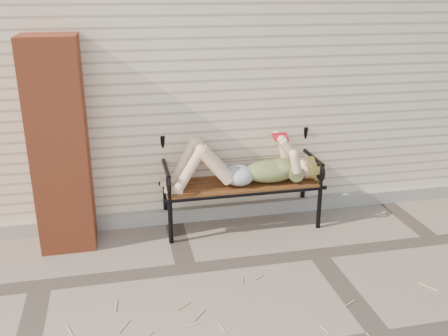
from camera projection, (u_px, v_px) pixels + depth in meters
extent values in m
plane|color=#77695B|center=(317.00, 254.00, 4.73)|extent=(80.00, 80.00, 0.00)
cube|color=beige|center=(242.00, 54.00, 6.97)|extent=(8.00, 4.00, 3.00)
cube|color=#A5A295|center=(284.00, 205.00, 5.60)|extent=(8.00, 0.10, 0.15)
cube|color=#A54425|center=(60.00, 146.00, 4.62)|extent=(0.50, 0.50, 2.00)
cylinder|color=black|center=(171.00, 221.00, 4.86)|extent=(0.05, 0.05, 0.47)
cylinder|color=black|center=(165.00, 202.00, 5.29)|extent=(0.05, 0.05, 0.47)
cylinder|color=black|center=(319.00, 207.00, 5.17)|extent=(0.05, 0.05, 0.47)
cylinder|color=black|center=(303.00, 190.00, 5.60)|extent=(0.05, 0.05, 0.47)
cube|color=brown|center=(242.00, 184.00, 5.15)|extent=(1.59, 0.51, 0.03)
cylinder|color=black|center=(247.00, 194.00, 4.94)|extent=(1.67, 0.04, 0.04)
cylinder|color=black|center=(236.00, 178.00, 5.37)|extent=(1.67, 0.04, 0.04)
torus|color=black|center=(234.00, 126.00, 5.29)|extent=(0.29, 0.04, 0.29)
ellipsoid|color=#0A3648|center=(270.00, 171.00, 5.13)|extent=(0.56, 0.32, 0.22)
ellipsoid|color=#0A3648|center=(282.00, 167.00, 5.15)|extent=(0.27, 0.31, 0.17)
ellipsoid|color=silver|center=(239.00, 175.00, 5.07)|extent=(0.31, 0.35, 0.20)
sphere|color=#FFDAAB|center=(307.00, 168.00, 5.21)|extent=(0.23, 0.23, 0.23)
ellipsoid|color=#D5BE50|center=(312.00, 168.00, 5.22)|extent=(0.26, 0.27, 0.24)
cube|color=#AD1320|center=(279.00, 134.00, 5.01)|extent=(0.15, 0.02, 0.02)
cube|color=beige|center=(281.00, 138.00, 4.98)|extent=(0.15, 0.09, 0.05)
cube|color=beige|center=(278.00, 135.00, 5.06)|extent=(0.15, 0.09, 0.05)
cube|color=#AD1320|center=(281.00, 137.00, 4.98)|extent=(0.16, 0.10, 0.05)
cube|color=#AD1320|center=(278.00, 135.00, 5.07)|extent=(0.16, 0.10, 0.05)
cylinder|color=tan|center=(141.00, 304.00, 3.97)|extent=(0.06, 0.16, 0.01)
cylinder|color=tan|center=(368.00, 323.00, 3.74)|extent=(0.15, 0.11, 0.01)
cylinder|color=tan|center=(202.00, 304.00, 3.97)|extent=(0.16, 0.03, 0.01)
cylinder|color=tan|center=(269.00, 334.00, 3.63)|extent=(0.09, 0.08, 0.01)
cylinder|color=tan|center=(285.00, 318.00, 3.81)|extent=(0.11, 0.05, 0.01)
cylinder|color=tan|center=(282.00, 324.00, 3.73)|extent=(0.03, 0.10, 0.01)
cylinder|color=tan|center=(370.00, 255.00, 4.69)|extent=(0.19, 0.02, 0.01)
cylinder|color=tan|center=(285.00, 287.00, 4.19)|extent=(0.04, 0.09, 0.01)
cylinder|color=tan|center=(244.00, 281.00, 4.28)|extent=(0.17, 0.07, 0.01)
cylinder|color=tan|center=(170.00, 284.00, 4.23)|extent=(0.04, 0.09, 0.01)
cylinder|color=tan|center=(270.00, 325.00, 3.72)|extent=(0.03, 0.11, 0.01)
cylinder|color=tan|center=(371.00, 291.00, 4.14)|extent=(0.06, 0.10, 0.01)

